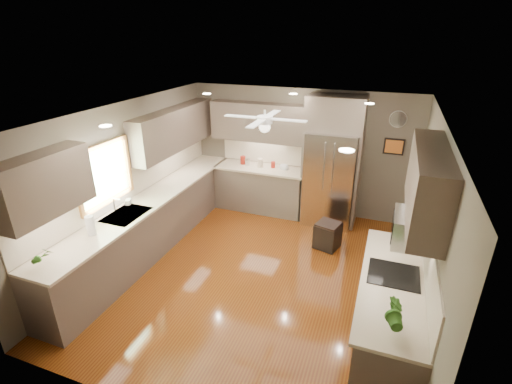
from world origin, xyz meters
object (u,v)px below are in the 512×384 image
Objects in this scene: soap_bottle at (129,201)px; canister_d at (273,165)px; canister_c at (260,163)px; bowl at (284,169)px; canister_a at (243,160)px; microwave at (412,229)px; potted_plant_right at (394,314)px; paper_towel at (91,225)px; stool at (328,235)px; potted_plant_left at (42,255)px; refrigerator at (332,164)px; canister_b at (247,162)px.

canister_d is at bearing 57.73° from soap_bottle.
bowl is (0.49, 0.02, -0.07)m from canister_c.
soap_bottle reaches higher than canister_d.
microwave is (3.16, -2.80, 0.46)m from canister_a.
potted_plant_right is at bearing -18.60° from soap_bottle.
soap_bottle is 0.92m from paper_towel.
canister_c is 0.51× the size of potted_plant_right.
bowl is 0.41× the size of stool.
potted_plant_left is at bearing -89.44° from paper_towel.
canister_c is at bearing -177.94° from bowl.
bowl is (1.72, 4.14, -0.12)m from potted_plant_left.
stool is at bearing 39.06° from paper_towel.
potted_plant_right is 1.20× the size of paper_towel.
stool is at bearing -43.16° from bowl.
refrigerator reaches higher than canister_c.
potted_plant_left is 0.78m from paper_towel.
canister_b is 0.79× the size of bowl.
refrigerator is at bearing 41.06° from soap_bottle.
microwave reaches higher than potted_plant_right.
refrigerator is 3.03m from microwave.
soap_bottle is 0.58× the size of paper_towel.
soap_bottle is 4.19m from potted_plant_right.
canister_b is 4.14m from microwave.
potted_plant_right is 3.90m from paper_towel.
paper_towel is at bearing -110.29° from canister_c.
canister_b is 2.66m from soap_bottle.
bowl is at bearing -10.55° from canister_d.
potted_plant_left is 4.49m from bowl.
canister_b is at bearing 127.74° from potted_plant_right.
refrigerator is at bearing -4.62° from canister_d.
paper_towel is (-4.00, -0.61, -0.40)m from microwave.
canister_a is 0.37× the size of stool.
canister_d is 0.05× the size of refrigerator.
canister_a is 4.25m from microwave.
stool is at bearing 47.41° from potted_plant_left.
potted_plant_left is (-1.48, -4.19, 0.08)m from canister_d.
paper_towel is (-2.67, -3.31, -0.11)m from refrigerator.
canister_b is at bearing 151.13° from stool.
potted_plant_right is (2.64, -3.77, 0.09)m from canister_c.
potted_plant_right is (3.97, -1.34, 0.09)m from soap_bottle.
canister_c is at bearing 73.41° from potted_plant_left.
microwave is (2.76, -2.74, 0.45)m from canister_c.
bowl is at bearing 67.42° from potted_plant_left.
refrigerator reaches higher than stool.
potted_plant_right reaches higher than stool.
soap_bottle is 0.89× the size of bowl.
refrigerator is at bearing 100.14° from stool.
soap_bottle is 1.69m from potted_plant_left.
soap_bottle is 0.36× the size of stool.
stool is at bearing -28.87° from canister_b.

